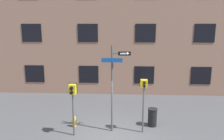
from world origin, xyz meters
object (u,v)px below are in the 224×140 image
pedestrian_signal_right (144,92)px  fire_hydrant (74,122)px  street_sign_pole (114,82)px  pedestrian_signal_left (73,95)px  trash_bin (152,117)px

pedestrian_signal_right → fire_hydrant: (-3.38, 0.40, -1.75)m
street_sign_pole → pedestrian_signal_left: 1.94m
street_sign_pole → pedestrian_signal_right: (1.39, -0.06, -0.43)m
pedestrian_signal_right → trash_bin: pedestrian_signal_right is taller
trash_bin → pedestrian_signal_right: bearing=-127.4°
pedestrian_signal_left → trash_bin: size_ratio=2.70×
pedestrian_signal_right → trash_bin: (0.55, 0.71, -1.57)m
fire_hydrant → trash_bin: bearing=4.5°
street_sign_pole → pedestrian_signal_right: size_ratio=1.58×
street_sign_pole → fire_hydrant: size_ratio=7.29×
trash_bin → pedestrian_signal_left: bearing=-162.7°
fire_hydrant → street_sign_pole: bearing=-9.8°
pedestrian_signal_left → fire_hydrant: bearing=102.0°
pedestrian_signal_left → trash_bin: (3.74, 1.17, -1.49)m
pedestrian_signal_right → street_sign_pole: bearing=177.5°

